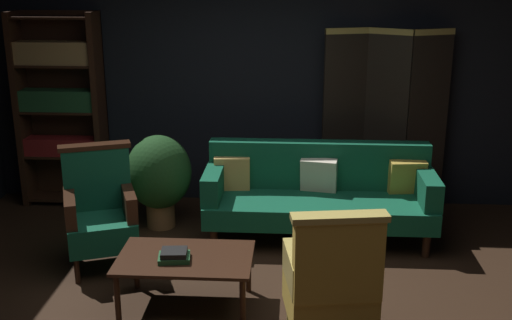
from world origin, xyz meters
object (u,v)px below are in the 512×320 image
at_px(armchair_wing_left, 100,211).
at_px(book_green_cloth, 174,258).
at_px(potted_plant, 159,175).
at_px(bookshelf, 61,104).
at_px(book_black_cloth, 174,253).
at_px(coffee_table, 185,262).
at_px(velvet_couch, 319,191).
at_px(armchair_gilt_accent, 331,283).
at_px(folding_screen, 385,119).

bearing_deg(armchair_wing_left, book_green_cloth, -43.54).
bearing_deg(potted_plant, bookshelf, 152.23).
xyz_separation_m(bookshelf, book_black_cloth, (1.60, -2.20, -0.61)).
height_order(coffee_table, potted_plant, potted_plant).
height_order(velvet_couch, armchair_wing_left, armchair_wing_left).
distance_m(bookshelf, book_green_cloth, 2.80).
bearing_deg(book_black_cloth, armchair_wing_left, 136.46).
relative_size(armchair_gilt_accent, book_green_cloth, 4.54).
height_order(bookshelf, book_green_cloth, bookshelf).
relative_size(velvet_couch, armchair_wing_left, 2.04).
height_order(folding_screen, velvet_couch, folding_screen).
xyz_separation_m(bookshelf, armchair_wing_left, (0.83, -1.47, -0.60)).
bearing_deg(folding_screen, potted_plant, -164.89).
height_order(velvet_couch, armchair_gilt_accent, armchair_gilt_accent).
xyz_separation_m(book_green_cloth, book_black_cloth, (0.00, 0.00, 0.04)).
xyz_separation_m(velvet_couch, potted_plant, (-1.55, 0.13, 0.08)).
relative_size(folding_screen, velvet_couch, 0.90).
height_order(coffee_table, armchair_wing_left, armchair_wing_left).
bearing_deg(bookshelf, armchair_wing_left, -60.56).
distance_m(bookshelf, armchair_gilt_accent, 3.82).
distance_m(folding_screen, velvet_couch, 1.14).
bearing_deg(folding_screen, book_black_cloth, -129.06).
bearing_deg(armchair_wing_left, coffee_table, -38.50).
distance_m(potted_plant, book_black_cloth, 1.66).
bearing_deg(folding_screen, armchair_wing_left, -150.23).
height_order(folding_screen, armchair_gilt_accent, folding_screen).
bearing_deg(book_black_cloth, velvet_couch, 53.10).
xyz_separation_m(coffee_table, potted_plant, (-0.52, 1.53, 0.16)).
relative_size(folding_screen, potted_plant, 2.04).
relative_size(velvet_couch, armchair_gilt_accent, 2.04).
bearing_deg(folding_screen, book_green_cloth, -129.06).
bearing_deg(folding_screen, coffee_table, -128.80).
distance_m(coffee_table, book_green_cloth, 0.11).
bearing_deg(coffee_table, velvet_couch, 53.63).
height_order(coffee_table, book_green_cloth, book_green_cloth).
xyz_separation_m(bookshelf, armchair_gilt_accent, (2.73, -2.61, -0.60)).
bearing_deg(armchair_wing_left, folding_screen, 29.77).
height_order(potted_plant, book_green_cloth, potted_plant).
relative_size(velvet_couch, book_black_cloth, 11.35).
xyz_separation_m(coffee_table, book_black_cloth, (-0.07, -0.07, 0.10)).
bearing_deg(velvet_couch, folding_screen, 47.00).
distance_m(velvet_couch, coffee_table, 1.74).
distance_m(folding_screen, book_green_cloth, 2.88).
distance_m(bookshelf, potted_plant, 1.42).
xyz_separation_m(armchair_wing_left, book_black_cloth, (0.77, -0.74, -0.01)).
height_order(armchair_gilt_accent, potted_plant, armchair_gilt_accent).
xyz_separation_m(armchair_gilt_accent, book_green_cloth, (-1.12, 0.40, -0.05)).
relative_size(folding_screen, armchair_gilt_accent, 1.83).
bearing_deg(book_black_cloth, armchair_gilt_accent, -19.81).
xyz_separation_m(armchair_gilt_accent, book_black_cloth, (-1.12, 0.40, -0.01)).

